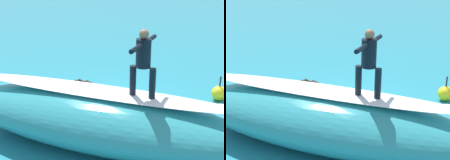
% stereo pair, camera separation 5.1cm
% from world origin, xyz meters
% --- Properties ---
extents(ground_plane, '(120.00, 120.00, 0.00)m').
position_xyz_m(ground_plane, '(0.00, 0.00, 0.00)').
color(ground_plane, teal).
extents(wave_crest, '(8.81, 4.34, 1.49)m').
position_xyz_m(wave_crest, '(0.07, 2.65, 0.74)').
color(wave_crest, teal).
rests_on(wave_crest, ground_plane).
extents(wave_foam_lip, '(7.21, 2.43, 0.08)m').
position_xyz_m(wave_foam_lip, '(0.07, 2.65, 1.53)').
color(wave_foam_lip, white).
rests_on(wave_foam_lip, wave_crest).
extents(surfboard_riding, '(2.15, 1.06, 0.08)m').
position_xyz_m(surfboard_riding, '(-1.02, 2.90, 1.52)').
color(surfboard_riding, yellow).
rests_on(surfboard_riding, wave_crest).
extents(surfer_riding, '(0.64, 1.53, 1.66)m').
position_xyz_m(surfer_riding, '(-1.02, 2.90, 2.53)').
color(surfer_riding, black).
rests_on(surfer_riding, surfboard_riding).
extents(surfboard_paddling, '(2.08, 2.02, 0.06)m').
position_xyz_m(surfboard_paddling, '(1.02, -0.90, 0.03)').
color(surfboard_paddling, '#EAE5C6').
rests_on(surfboard_paddling, ground_plane).
extents(surfer_paddling, '(1.27, 1.22, 0.29)m').
position_xyz_m(surfer_paddling, '(1.11, -0.98, 0.18)').
color(surfer_paddling, black).
rests_on(surfer_paddling, surfboard_paddling).
extents(buoy_marker, '(0.52, 0.52, 0.88)m').
position_xyz_m(buoy_marker, '(-3.51, -0.76, 0.26)').
color(buoy_marker, yellow).
rests_on(buoy_marker, ground_plane).
extents(foam_patch_near, '(0.70, 0.78, 0.13)m').
position_xyz_m(foam_patch_near, '(-1.92, 0.36, 0.07)').
color(foam_patch_near, white).
rests_on(foam_patch_near, ground_plane).
extents(foam_patch_mid, '(0.78, 0.86, 0.15)m').
position_xyz_m(foam_patch_mid, '(-1.33, 1.18, 0.08)').
color(foam_patch_mid, white).
rests_on(foam_patch_mid, ground_plane).
extents(foam_patch_far, '(1.11, 1.09, 0.17)m').
position_xyz_m(foam_patch_far, '(-3.54, 0.16, 0.08)').
color(foam_patch_far, white).
rests_on(foam_patch_far, ground_plane).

